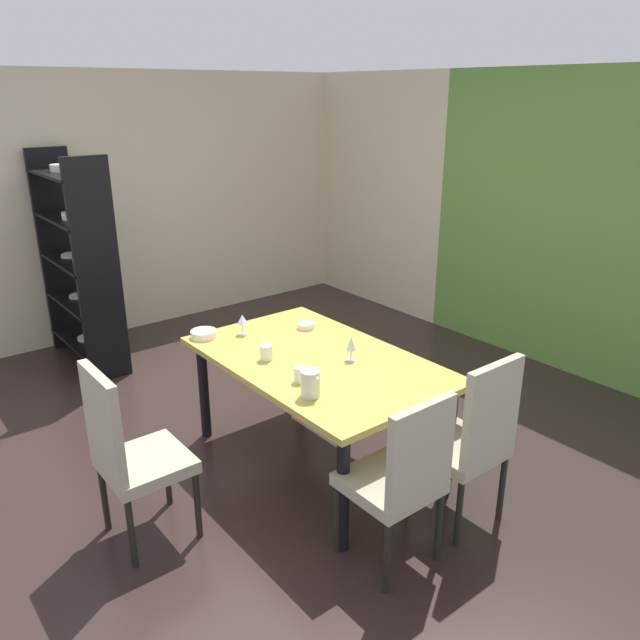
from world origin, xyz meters
name	(u,v)px	position (x,y,z in m)	size (l,w,h in m)	color
ground_plane	(269,429)	(0.00, 0.00, -0.01)	(5.46, 5.46, 0.02)	#2D201E
back_panel_interior	(377,192)	(-1.73, 2.68, 1.27)	(1.99, 0.10, 2.55)	beige
garden_window_panel	(610,233)	(0.99, 2.68, 1.27)	(3.47, 0.10, 2.55)	#5B8B3B
left_interior_panel	(113,207)	(-2.68, 0.00, 1.27)	(0.10, 5.46, 2.55)	beige
dining_table	(317,370)	(0.56, 0.01, 0.68)	(1.72, 1.05, 0.76)	#B79A41
chair_right_near	(402,475)	(1.59, -0.26, 0.55)	(0.44, 0.44, 0.99)	tan
chair_head_near	(128,451)	(0.56, -1.25, 0.57)	(0.44, 0.44, 1.05)	tan
chair_right_far	(472,437)	(1.59, 0.28, 0.57)	(0.44, 0.44, 1.04)	tan
display_shelf	(78,260)	(-2.06, -0.59, 0.96)	(1.04, 0.36, 1.88)	black
wine_glass_center	(242,320)	(-0.08, -0.14, 0.86)	(0.07, 0.07, 0.15)	silver
wine_glass_left	(351,344)	(0.72, 0.16, 0.87)	(0.06, 0.06, 0.16)	silver
serving_bowl_rear	(204,334)	(-0.20, -0.38, 0.78)	(0.18, 0.18, 0.05)	white
serving_bowl_north	(306,326)	(0.10, 0.28, 0.78)	(0.12, 0.12, 0.04)	white
cup_near_shelf	(300,374)	(0.77, -0.28, 0.80)	(0.07, 0.07, 0.09)	#EAF0CC
cup_corner	(266,352)	(0.38, -0.25, 0.81)	(0.08, 0.08, 0.10)	white
pitcher_right	(310,383)	(0.95, -0.34, 0.84)	(0.12, 0.11, 0.16)	silver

